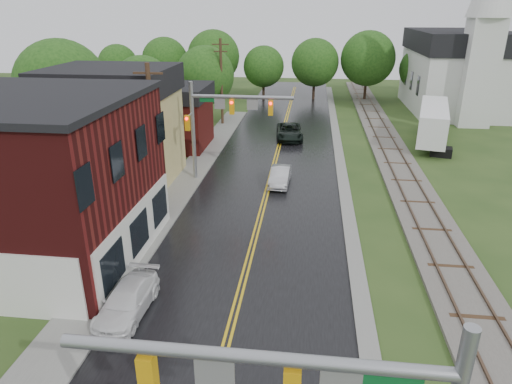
% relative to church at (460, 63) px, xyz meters
% --- Properties ---
extents(main_road, '(10.00, 90.00, 0.02)m').
position_rel_church_xyz_m(main_road, '(-20.00, -23.74, -5.83)').
color(main_road, black).
rests_on(main_road, ground).
extents(curb_right, '(0.80, 70.00, 0.12)m').
position_rel_church_xyz_m(curb_right, '(-14.60, -18.74, -5.83)').
color(curb_right, gray).
rests_on(curb_right, ground).
extents(sidewalk_left, '(2.40, 50.00, 0.12)m').
position_rel_church_xyz_m(sidewalk_left, '(-26.20, -28.74, -5.83)').
color(sidewalk_left, gray).
rests_on(sidewalk_left, ground).
extents(yellow_house, '(8.00, 7.00, 6.40)m').
position_rel_church_xyz_m(yellow_house, '(-31.00, -27.74, -2.63)').
color(yellow_house, tan).
rests_on(yellow_house, ground).
extents(darkred_building, '(7.00, 6.00, 4.40)m').
position_rel_church_xyz_m(darkred_building, '(-30.00, -18.74, -3.63)').
color(darkred_building, '#3F0F0C').
rests_on(darkred_building, ground).
extents(church, '(10.40, 18.40, 20.00)m').
position_rel_church_xyz_m(church, '(0.00, 0.00, 0.00)').
color(church, silver).
rests_on(church, ground).
extents(railroad, '(3.20, 80.00, 0.30)m').
position_rel_church_xyz_m(railroad, '(-10.00, -18.74, -5.73)').
color(railroad, '#59544C').
rests_on(railroad, ground).
extents(traffic_signal_far, '(7.34, 0.43, 7.20)m').
position_rel_church_xyz_m(traffic_signal_far, '(-23.47, -26.74, -0.86)').
color(traffic_signal_far, gray).
rests_on(traffic_signal_far, ground).
extents(utility_pole_b, '(1.80, 0.28, 9.00)m').
position_rel_church_xyz_m(utility_pole_b, '(-26.80, -31.74, -1.11)').
color(utility_pole_b, '#382616').
rests_on(utility_pole_b, ground).
extents(utility_pole_c, '(1.80, 0.28, 9.00)m').
position_rel_church_xyz_m(utility_pole_c, '(-26.80, -9.74, -1.11)').
color(utility_pole_c, '#382616').
rests_on(utility_pole_c, ground).
extents(tree_left_b, '(7.60, 7.60, 9.69)m').
position_rel_church_xyz_m(tree_left_b, '(-37.85, -21.84, -0.12)').
color(tree_left_b, black).
rests_on(tree_left_b, ground).
extents(tree_left_c, '(6.00, 6.00, 7.65)m').
position_rel_church_xyz_m(tree_left_c, '(-33.85, -13.84, -1.32)').
color(tree_left_c, black).
rests_on(tree_left_c, ground).
extents(tree_left_e, '(6.40, 6.40, 8.16)m').
position_rel_church_xyz_m(tree_left_e, '(-28.85, -7.84, -1.02)').
color(tree_left_e, black).
rests_on(tree_left_e, ground).
extents(suv_dark, '(2.93, 5.48, 1.47)m').
position_rel_church_xyz_m(suv_dark, '(-19.20, -14.87, -5.10)').
color(suv_dark, black).
rests_on(suv_dark, ground).
extents(sedan_silver, '(1.48, 3.88, 1.26)m').
position_rel_church_xyz_m(sedan_silver, '(-19.20, -27.17, -5.20)').
color(sedan_silver, '#BABABF').
rests_on(sedan_silver, ground).
extents(pickup_white, '(1.84, 4.24, 1.22)m').
position_rel_church_xyz_m(pickup_white, '(-24.45, -43.00, -5.23)').
color(pickup_white, white).
rests_on(pickup_white, ground).
extents(semi_trailer, '(4.77, 11.15, 3.52)m').
position_rel_church_xyz_m(semi_trailer, '(-5.89, -14.73, -3.71)').
color(semi_trailer, black).
rests_on(semi_trailer, ground).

